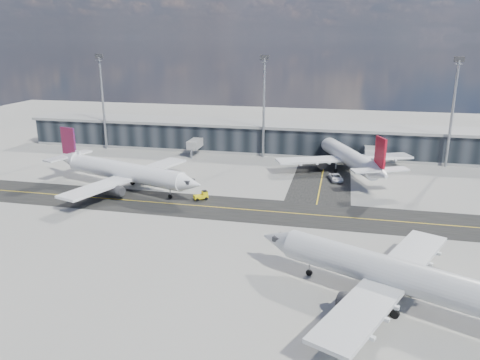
{
  "coord_description": "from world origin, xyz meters",
  "views": [
    {
      "loc": [
        22.46,
        -83.14,
        33.37
      ],
      "look_at": [
        2.08,
        7.81,
        5.0
      ],
      "focal_mm": 35.0,
      "sensor_mm": 36.0,
      "label": 1
    }
  ],
  "objects_px": {
    "airliner_af": "(123,171)",
    "service_van": "(336,178)",
    "airliner_near": "(403,277)",
    "baggage_tug": "(202,196)",
    "airliner_redtail": "(348,156)"
  },
  "relations": [
    {
      "from": "airliner_af",
      "to": "service_van",
      "type": "bearing_deg",
      "value": 127.63
    },
    {
      "from": "airliner_redtail",
      "to": "airliner_near",
      "type": "bearing_deg",
      "value": -106.28
    },
    {
      "from": "baggage_tug",
      "to": "airliner_near",
      "type": "bearing_deg",
      "value": 12.58
    },
    {
      "from": "airliner_af",
      "to": "airliner_near",
      "type": "distance_m",
      "value": 68.48
    },
    {
      "from": "airliner_af",
      "to": "airliner_near",
      "type": "relative_size",
      "value": 1.03
    },
    {
      "from": "baggage_tug",
      "to": "service_van",
      "type": "xyz_separation_m",
      "value": [
        27.73,
        20.54,
        -0.13
      ]
    },
    {
      "from": "airliner_near",
      "to": "service_van",
      "type": "xyz_separation_m",
      "value": [
        -9.65,
        54.88,
        -3.36
      ]
    },
    {
      "from": "airliner_af",
      "to": "airliner_redtail",
      "type": "relative_size",
      "value": 1.02
    },
    {
      "from": "baggage_tug",
      "to": "service_van",
      "type": "distance_m",
      "value": 34.51
    },
    {
      "from": "airliner_redtail",
      "to": "service_van",
      "type": "height_order",
      "value": "airliner_redtail"
    },
    {
      "from": "airliner_af",
      "to": "service_van",
      "type": "distance_m",
      "value": 50.63
    },
    {
      "from": "airliner_af",
      "to": "baggage_tug",
      "type": "height_order",
      "value": "airliner_af"
    },
    {
      "from": "airliner_af",
      "to": "service_van",
      "type": "height_order",
      "value": "airliner_af"
    },
    {
      "from": "service_van",
      "to": "airliner_near",
      "type": "bearing_deg",
      "value": -93.95
    },
    {
      "from": "baggage_tug",
      "to": "airliner_af",
      "type": "bearing_deg",
      "value": -134.55
    }
  ]
}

